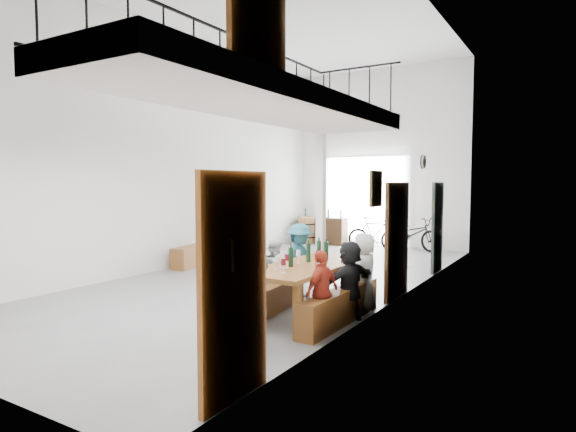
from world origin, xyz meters
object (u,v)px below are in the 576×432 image
Objects in this scene: oak_barrel at (307,230)px; serving_counter at (323,230)px; side_bench at (197,255)px; bench_inner at (271,299)px; bicycle_near at (412,234)px; host_standing at (250,284)px; tasting_table at (309,270)px.

oak_barrel is 0.51m from serving_counter.
side_bench is 4.98m from oak_barrel.
bicycle_near is (-0.12, 7.79, 0.29)m from bench_inner.
host_standing is at bearing -160.08° from bicycle_near.
serving_counter is at bearing 29.16° from oak_barrel.
side_bench is at bearing -93.48° from oak_barrel.
bench_inner is at bearing -172.40° from tasting_table.
tasting_table is 5.18m from side_bench.
bench_inner is at bearing -164.50° from bicycle_near.
serving_counter reaches higher than tasting_table.
bench_inner is at bearing -34.50° from side_bench.
serving_counter is (0.75, 5.22, 0.18)m from side_bench.
bench_inner is 1.11× the size of serving_counter.
host_standing is 0.86× the size of bicycle_near.
serving_counter reaches higher than bench_inner.
side_bench is at bearing -96.16° from serving_counter.
serving_counter is (-3.72, 7.79, -0.28)m from tasting_table.
bench_inner is 1.11× the size of host_standing.
bench_inner is 8.40m from oak_barrel.
side_bench is 0.93× the size of bicycle_near.
oak_barrel is 0.53× the size of host_standing.
bicycle_near reaches higher than bench_inner.
bench_inner is 8.45m from serving_counter.
side_bench is 1.08× the size of serving_counter.
host_standing reaches higher than side_bench.
bicycle_near is (-0.87, 9.40, -0.32)m from host_standing.
oak_barrel is (0.30, 4.97, 0.19)m from side_bench.
bench_inner is 2.09× the size of oak_barrel.
bicycle_near is (-0.75, 7.72, -0.21)m from tasting_table.
host_standing is at bearing -65.02° from oak_barrel.
tasting_table is 1.29× the size of bicycle_near.
oak_barrel reaches higher than bench_inner.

